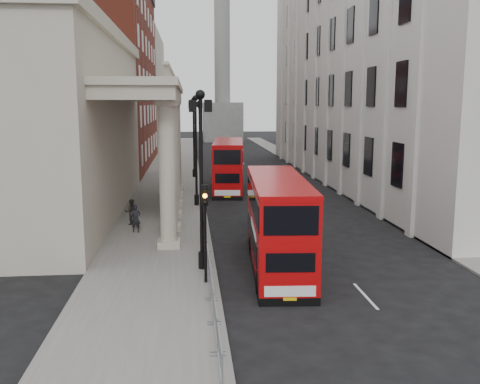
{
  "coord_description": "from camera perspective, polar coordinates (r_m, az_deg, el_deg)",
  "views": [
    {
      "loc": [
        -1.16,
        -20.4,
        7.84
      ],
      "look_at": [
        1.91,
        11.43,
        2.52
      ],
      "focal_mm": 40.0,
      "sensor_mm": 36.0,
      "label": 1
    }
  ],
  "objects": [
    {
      "name": "lamp_post_mid",
      "position": [
        40.51,
        -4.72,
        5.28
      ],
      "size": [
        1.05,
        0.44,
        8.32
      ],
      "color": "black",
      "rests_on": "sidewalk_west"
    },
    {
      "name": "lamp_post_north",
      "position": [
        56.48,
        -4.96,
        6.44
      ],
      "size": [
        1.05,
        0.44,
        8.32
      ],
      "color": "black",
      "rests_on": "sidewalk_west"
    },
    {
      "name": "west_building_far",
      "position": [
        100.86,
        -11.0,
        10.51
      ],
      "size": [
        9.0,
        30.0,
        20.0
      ],
      "primitive_type": "cube",
      "color": "#A9A28E",
      "rests_on": "ground"
    },
    {
      "name": "ground",
      "position": [
        21.89,
        -2.15,
        -11.54
      ],
      "size": [
        260.0,
        260.0,
        0.0
      ],
      "primitive_type": "plane",
      "color": "black",
      "rests_on": "ground"
    },
    {
      "name": "lamp_post_south",
      "position": [
        24.58,
        -4.17,
        2.59
      ],
      "size": [
        1.05,
        0.44,
        8.32
      ],
      "color": "black",
      "rests_on": "sidewalk_west"
    },
    {
      "name": "pedestrian_b",
      "position": [
        34.98,
        -11.52,
        -2.1
      ],
      "size": [
        0.91,
        0.76,
        1.66
      ],
      "primitive_type": "imported",
      "rotation": [
        0.0,
        0.0,
        3.32
      ],
      "color": "#2A2521",
      "rests_on": "sidewalk_west"
    },
    {
      "name": "traffic_light",
      "position": [
        22.89,
        -3.75,
        -2.5
      ],
      "size": [
        0.28,
        0.33,
        4.3
      ],
      "color": "black",
      "rests_on": "sidewalk_west"
    },
    {
      "name": "bus_far",
      "position": [
        48.33,
        -1.24,
        2.94
      ],
      "size": [
        3.48,
        10.64,
        4.51
      ],
      "rotation": [
        0.0,
        0.0,
        -0.09
      ],
      "color": "#AE080A",
      "rests_on": "ground"
    },
    {
      "name": "sidewalk_east",
      "position": [
        53.06,
        10.59,
        0.86
      ],
      "size": [
        3.0,
        140.0,
        0.12
      ],
      "primitive_type": "cube",
      "color": "slate",
      "rests_on": "ground"
    },
    {
      "name": "kerb",
      "position": [
        51.01,
        -4.2,
        0.66
      ],
      "size": [
        0.2,
        140.0,
        0.14
      ],
      "primitive_type": "cube",
      "color": "slate",
      "rests_on": "ground"
    },
    {
      "name": "pedestrian_c",
      "position": [
        39.64,
        -7.76,
        -0.48
      ],
      "size": [
        0.96,
        0.67,
        1.89
      ],
      "primitive_type": "imported",
      "rotation": [
        0.0,
        0.0,
        6.36
      ],
      "color": "black",
      "rests_on": "sidewalk_west"
    },
    {
      "name": "portico_building",
      "position": [
        39.57,
        -19.28,
        6.26
      ],
      "size": [
        9.0,
        28.0,
        12.0
      ],
      "primitive_type": "cube",
      "color": "#A9A28E",
      "rests_on": "ground"
    },
    {
      "name": "crowd_barriers",
      "position": [
        23.75,
        -3.34,
        -8.13
      ],
      "size": [
        0.5,
        18.75,
        1.1
      ],
      "color": "gray",
      "rests_on": "sidewalk_west"
    },
    {
      "name": "pedestrian_a",
      "position": [
        32.88,
        -11.06,
        -2.79
      ],
      "size": [
        0.67,
        0.49,
        1.7
      ],
      "primitive_type": "imported",
      "rotation": [
        0.0,
        0.0,
        -0.14
      ],
      "color": "black",
      "rests_on": "sidewalk_west"
    },
    {
      "name": "sidewalk_west",
      "position": [
        51.03,
        -7.51,
        0.6
      ],
      "size": [
        6.0,
        140.0,
        0.12
      ],
      "primitive_type": "cube",
      "color": "slate",
      "rests_on": "ground"
    },
    {
      "name": "monument_column",
      "position": [
        112.93,
        -1.91,
        13.58
      ],
      "size": [
        8.0,
        8.0,
        54.2
      ],
      "color": "#60605E",
      "rests_on": "ground"
    },
    {
      "name": "east_building",
      "position": [
        55.34,
        12.97,
        14.05
      ],
      "size": [
        8.0,
        55.0,
        25.0
      ],
      "primitive_type": "cube",
      "color": "beige",
      "rests_on": "ground"
    },
    {
      "name": "brick_building",
      "position": [
        69.11,
        -13.56,
        11.81
      ],
      "size": [
        9.0,
        32.0,
        22.0
      ],
      "primitive_type": "cube",
      "color": "maroon",
      "rests_on": "ground"
    },
    {
      "name": "bus_near",
      "position": [
        25.53,
        4.05,
        -3.14
      ],
      "size": [
        3.11,
        10.26,
        4.37
      ],
      "rotation": [
        0.0,
        0.0,
        -0.07
      ],
      "color": "#B6080A",
      "rests_on": "ground"
    }
  ]
}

